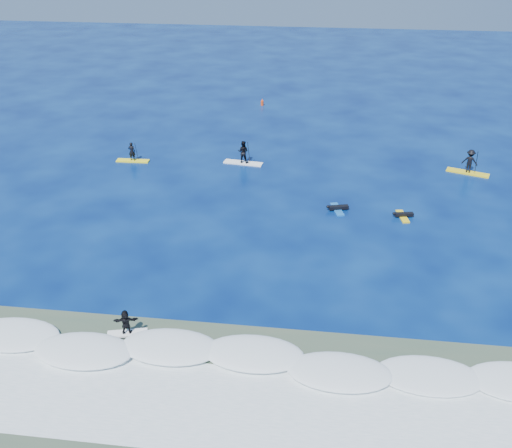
# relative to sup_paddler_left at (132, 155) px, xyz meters

# --- Properties ---
(ground) EXTENTS (160.00, 160.00, 0.00)m
(ground) POSITION_rel_sup_paddler_left_xyz_m (12.27, -12.99, -0.60)
(ground) COLOR #031144
(ground) RESTS_ON ground
(shallow_water) EXTENTS (90.00, 13.00, 0.01)m
(shallow_water) POSITION_rel_sup_paddler_left_xyz_m (12.27, -26.99, -0.60)
(shallow_water) COLOR #3A4F3D
(shallow_water) RESTS_ON ground
(breaking_wave) EXTENTS (40.00, 6.00, 0.30)m
(breaking_wave) POSITION_rel_sup_paddler_left_xyz_m (12.27, -22.99, -0.60)
(breaking_wave) COLOR white
(breaking_wave) RESTS_ON ground
(whitewater) EXTENTS (34.00, 5.00, 0.02)m
(whitewater) POSITION_rel_sup_paddler_left_xyz_m (12.27, -25.99, -0.60)
(whitewater) COLOR silver
(whitewater) RESTS_ON ground
(sup_paddler_left) EXTENTS (2.77, 0.75, 1.93)m
(sup_paddler_left) POSITION_rel_sup_paddler_left_xyz_m (0.00, 0.00, 0.00)
(sup_paddler_left) COLOR yellow
(sup_paddler_left) RESTS_ON ground
(sup_paddler_center) EXTENTS (3.35, 1.25, 2.30)m
(sup_paddler_center) POSITION_rel_sup_paddler_left_xyz_m (9.33, 0.70, 0.25)
(sup_paddler_center) COLOR white
(sup_paddler_center) RESTS_ON ground
(sup_paddler_right) EXTENTS (3.39, 1.89, 2.32)m
(sup_paddler_right) POSITION_rel_sup_paddler_left_xyz_m (27.60, 0.94, 0.30)
(sup_paddler_right) COLOR yellow
(sup_paddler_right) RESTS_ON ground
(prone_paddler_near) EXTENTS (1.47, 1.91, 0.39)m
(prone_paddler_near) POSITION_rel_sup_paddler_left_xyz_m (21.65, -7.44, -0.47)
(prone_paddler_near) COLOR yellow
(prone_paddler_near) RESTS_ON ground
(prone_paddler_far) EXTENTS (1.59, 2.08, 0.42)m
(prone_paddler_far) POSITION_rel_sup_paddler_left_xyz_m (17.17, -6.94, -0.46)
(prone_paddler_far) COLOR #165BAA
(prone_paddler_far) RESTS_ON ground
(wave_surfer) EXTENTS (2.02, 1.00, 1.41)m
(wave_surfer) POSITION_rel_sup_paddler_left_xyz_m (6.88, -22.05, 0.20)
(wave_surfer) COLOR white
(wave_surfer) RESTS_ON breaking_wave
(marker_buoy) EXTENTS (0.32, 0.32, 0.76)m
(marker_buoy) POSITION_rel_sup_paddler_left_xyz_m (9.00, 17.26, -0.27)
(marker_buoy) COLOR red
(marker_buoy) RESTS_ON ground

